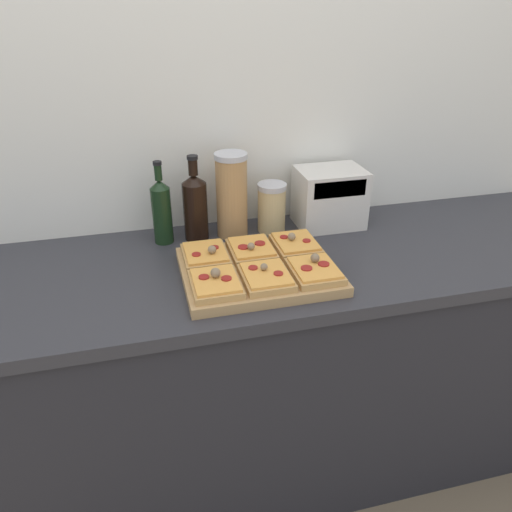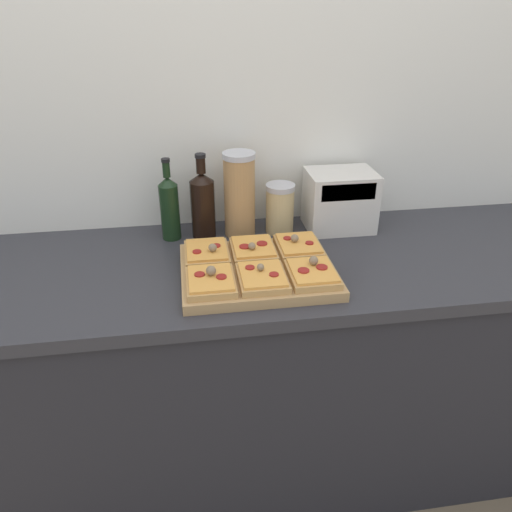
{
  "view_description": "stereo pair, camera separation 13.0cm",
  "coord_description": "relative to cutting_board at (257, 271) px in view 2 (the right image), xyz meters",
  "views": [
    {
      "loc": [
        -0.25,
        -1.03,
        1.65
      ],
      "look_at": [
        0.08,
        0.26,
        0.95
      ],
      "focal_mm": 35.0,
      "sensor_mm": 36.0,
      "label": 1
    },
    {
      "loc": [
        -0.12,
        -1.05,
        1.65
      ],
      "look_at": [
        0.08,
        0.26,
        0.95
      ],
      "focal_mm": 35.0,
      "sensor_mm": 36.0,
      "label": 2
    }
  ],
  "objects": [
    {
      "name": "wine_bottle",
      "position": [
        -0.14,
        0.3,
        0.1
      ],
      "size": [
        0.08,
        0.08,
        0.29
      ],
      "color": "black",
      "rests_on": "kitchen_counter"
    },
    {
      "name": "grain_jar_tall",
      "position": [
        -0.02,
        0.3,
        0.13
      ],
      "size": [
        0.11,
        0.11,
        0.29
      ],
      "color": "#AD7F4C",
      "rests_on": "kitchen_counter"
    },
    {
      "name": "pizza_slice_front_left",
      "position": [
        -0.14,
        -0.09,
        0.03
      ],
      "size": [
        0.13,
        0.16,
        0.06
      ],
      "color": "tan",
      "rests_on": "cutting_board"
    },
    {
      "name": "pizza_slice_back_center",
      "position": [
        -0.0,
        0.09,
        0.03
      ],
      "size": [
        0.13,
        0.16,
        0.05
      ],
      "color": "tan",
      "rests_on": "cutting_board"
    },
    {
      "name": "grain_jar_short",
      "position": [
        0.13,
        0.3,
        0.07
      ],
      "size": [
        0.1,
        0.1,
        0.17
      ],
      "color": "tan",
      "rests_on": "kitchen_counter"
    },
    {
      "name": "pizza_slice_back_right",
      "position": [
        0.14,
        0.09,
        0.03
      ],
      "size": [
        0.13,
        0.16,
        0.05
      ],
      "color": "tan",
      "rests_on": "cutting_board"
    },
    {
      "name": "kitchen_counter",
      "position": [
        -0.08,
        0.09,
        -0.46
      ],
      "size": [
        2.63,
        0.67,
        0.9
      ],
      "color": "#232328",
      "rests_on": "ground_plane"
    },
    {
      "name": "pizza_slice_front_right",
      "position": [
        0.15,
        -0.09,
        0.03
      ],
      "size": [
        0.13,
        0.16,
        0.05
      ],
      "color": "tan",
      "rests_on": "cutting_board"
    },
    {
      "name": "toaster_oven",
      "position": [
        0.34,
        0.3,
        0.09
      ],
      "size": [
        0.26,
        0.18,
        0.21
      ],
      "color": "beige",
      "rests_on": "kitchen_counter"
    },
    {
      "name": "pizza_slice_back_left",
      "position": [
        -0.14,
        0.09,
        0.03
      ],
      "size": [
        0.13,
        0.16,
        0.05
      ],
      "color": "tan",
      "rests_on": "cutting_board"
    },
    {
      "name": "olive_oil_bottle",
      "position": [
        -0.25,
        0.3,
        0.1
      ],
      "size": [
        0.06,
        0.06,
        0.28
      ],
      "color": "black",
      "rests_on": "kitchen_counter"
    },
    {
      "name": "pizza_slice_front_center",
      "position": [
        -0.0,
        -0.09,
        0.03
      ],
      "size": [
        0.13,
        0.16,
        0.05
      ],
      "color": "tan",
      "rests_on": "cutting_board"
    },
    {
      "name": "cutting_board",
      "position": [
        0.0,
        0.0,
        0.0
      ],
      "size": [
        0.45,
        0.37,
        0.03
      ],
      "primitive_type": "cube",
      "color": "tan",
      "rests_on": "kitchen_counter"
    },
    {
      "name": "wall_back",
      "position": [
        -0.08,
        0.45,
        0.34
      ],
      "size": [
        6.0,
        0.06,
        2.5
      ],
      "color": "silver",
      "rests_on": "ground_plane"
    }
  ]
}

